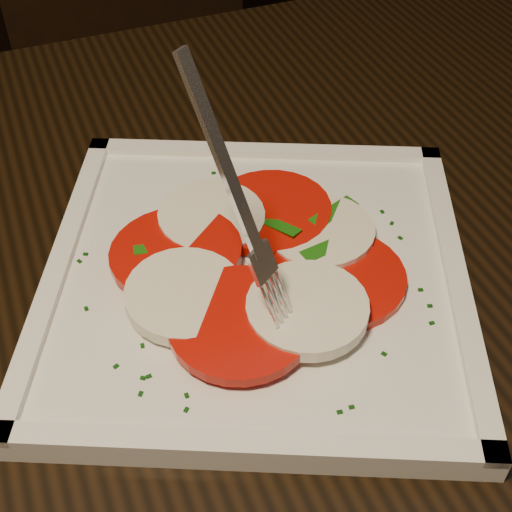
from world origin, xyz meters
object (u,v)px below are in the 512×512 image
at_px(chair, 149,55).
at_px(fork, 224,193).
at_px(plate, 256,278).
at_px(table, 264,339).

bearing_deg(chair, fork, -102.76).
distance_m(plate, fork, 0.12).
bearing_deg(table, fork, -130.44).
relative_size(chair, fork, 5.50).
height_order(table, chair, chair).
bearing_deg(table, plate, -123.00).
height_order(table, fork, fork).
distance_m(table, chair, 0.74).
bearing_deg(table, chair, 85.05).
relative_size(chair, plate, 3.10).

